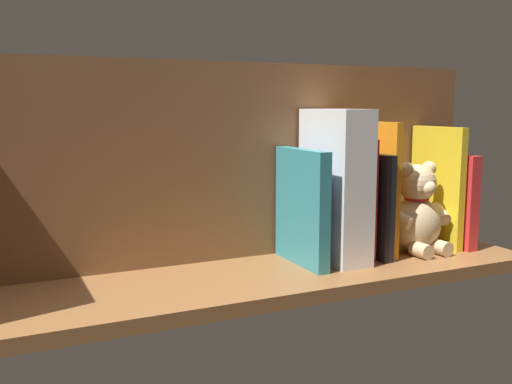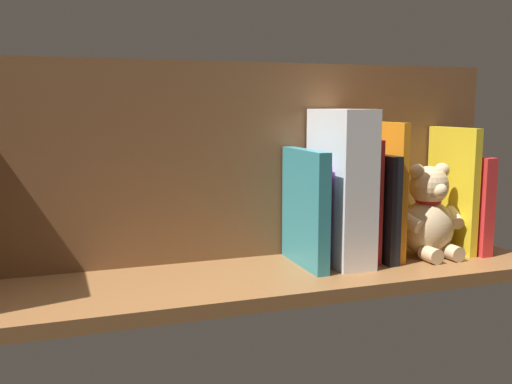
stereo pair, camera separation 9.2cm
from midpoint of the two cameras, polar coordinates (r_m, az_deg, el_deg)
ground_plane at (r=94.67cm, az=2.80°, el=-8.52°), size 98.03×24.59×2.20cm
shelf_back_panel at (r=100.37cm, az=0.71°, el=2.97°), size 98.03×1.50×33.84cm
book_0 at (r=115.76cm, az=21.84°, el=-0.97°), size 2.28×13.99×17.53cm
book_1 at (r=114.12cm, az=20.86°, el=0.24°), size 1.47×13.20×22.61cm
teddy_bear at (r=108.58cm, az=18.86°, el=-2.21°), size 13.40×10.62×16.52cm
book_2 at (r=105.68cm, az=14.92°, el=0.20°), size 1.23×12.75×23.71cm
book_3 at (r=104.50cm, az=14.05°, el=-1.36°), size 1.95×13.76×18.31cm
book_4 at (r=103.64cm, az=12.67°, el=-0.67°), size 2.00×12.10×20.92cm
dictionary_thick_white at (r=99.71cm, az=10.92°, el=0.50°), size 6.16×14.76×25.95cm
book_5 at (r=99.91cm, az=8.21°, el=-2.06°), size 1.28×11.42×16.87cm
book_6 at (r=97.14cm, az=7.52°, el=-1.58°), size 2.23×14.89×19.43cm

